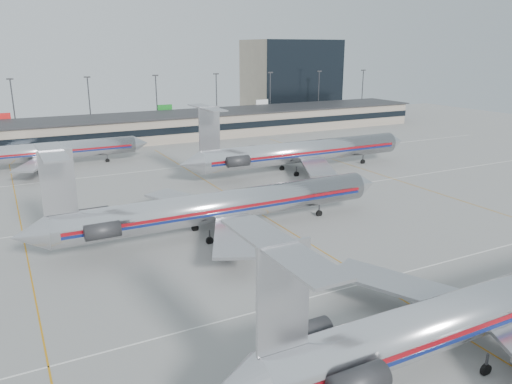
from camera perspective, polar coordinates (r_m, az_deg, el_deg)
ground at (r=45.50m, az=21.47°, el=-14.44°), size 260.00×260.00×0.00m
apron_markings at (r=51.61m, az=13.09°, el=-9.90°), size 160.00×0.15×0.02m
terminal at (r=127.99m, az=-13.23°, el=7.11°), size 162.00×17.00×6.25m
light_mast_row at (r=140.86m, az=-14.85°, el=10.02°), size 163.60×0.40×15.28m
distant_building at (r=179.08m, az=3.97°, el=12.96°), size 30.00×20.00×25.00m
jet_foreground at (r=41.96m, az=24.44°, el=-12.00°), size 46.50×27.38×12.17m
jet_second_row at (r=61.30m, az=-4.49°, el=-1.66°), size 47.55×28.00×12.45m
jet_third_row at (r=92.88m, az=4.99°, el=4.61°), size 48.30×29.71×13.21m
jet_back_row at (r=103.70m, az=-23.74°, el=4.20°), size 41.38×25.45×11.32m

